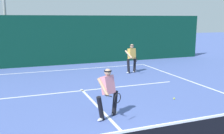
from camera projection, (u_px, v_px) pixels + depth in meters
The scene contains 7 objects.
court_line_baseline_far at pixel (63, 70), 15.09m from camera, with size 10.65×0.10×0.01m, color white.
court_line_service at pixel (83, 91), 10.83m from camera, with size 8.68×0.10×0.01m, color white.
court_line_centre at pixel (106, 115), 8.10m from camera, with size 0.10×6.40×0.01m, color white.
player_near at pixel (108, 91), 7.72m from camera, with size 0.89×1.02×1.55m.
player_far at pixel (132, 57), 14.18m from camera, with size 0.73×0.92×1.62m.
tennis_ball at pixel (174, 98), 9.66m from camera, with size 0.07×0.07×0.07m, color #D1E033.
back_fence_windscreen at pixel (57, 41), 16.43m from camera, with size 21.82×0.12×3.21m, color #09392A.
Camera 1 is at (-2.55, -4.03, 3.03)m, focal length 40.89 mm.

